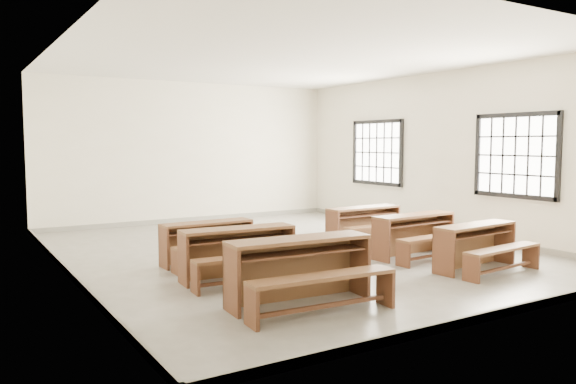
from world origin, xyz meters
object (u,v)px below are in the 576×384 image
desk_set_4 (416,232)px  desk_set_3 (478,243)px  desk_set_1 (239,250)px  desk_set_2 (208,239)px  desk_set_5 (365,222)px  desk_set_0 (302,266)px

desk_set_4 → desk_set_3: bearing=-89.0°
desk_set_1 → desk_set_2: size_ratio=1.11×
desk_set_1 → desk_set_3: desk_set_1 is taller
desk_set_3 → desk_set_5: (-0.01, 2.52, 0.00)m
desk_set_0 → desk_set_3: bearing=6.6°
desk_set_5 → desk_set_3: bearing=-91.3°
desk_set_4 → desk_set_5: desk_set_4 is taller
desk_set_4 → desk_set_2: bearing=153.9°
desk_set_1 → desk_set_2: 1.14m
desk_set_2 → desk_set_4: 3.29m
desk_set_3 → desk_set_4: bearing=89.6°
desk_set_2 → desk_set_4: desk_set_4 is taller
desk_set_1 → desk_set_4: desk_set_1 is taller
desk_set_2 → desk_set_3: desk_set_3 is taller
desk_set_3 → desk_set_0: bearing=178.0°
desk_set_0 → desk_set_3: size_ratio=1.14×
desk_set_0 → desk_set_4: 3.29m
desk_set_0 → desk_set_5: bearing=44.4°
desk_set_2 → desk_set_3: (3.13, -2.39, 0.01)m
desk_set_3 → desk_set_2: bearing=137.6°
desk_set_1 → desk_set_3: 3.42m
desk_set_3 → desk_set_5: 2.52m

